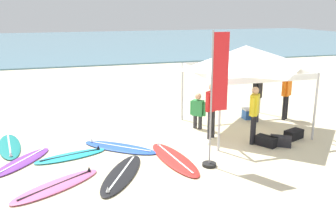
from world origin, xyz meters
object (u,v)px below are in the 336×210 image
(person_green, at_px, (198,109))
(surfboard_red, at_px, (174,159))
(surfboard_teal, at_px, (9,146))
(surfboard_purple, at_px, (22,162))
(banner_flag, at_px, (215,106))
(gear_bag_by_pole, at_px, (281,141))
(surfboard_blue, at_px, (119,147))
(person_black, at_px, (257,95))
(gear_bag_near_tent, at_px, (294,134))
(surfboard_black, at_px, (122,174))
(person_red, at_px, (212,107))
(person_yellow, at_px, (254,111))
(surfboard_cyan, at_px, (71,156))
(cooler_box, at_px, (250,113))
(gear_bag_on_sand, at_px, (266,141))
(canopy_tent, at_px, (246,57))
(surfboard_pink, at_px, (57,186))
(person_orange, at_px, (286,92))

(person_green, bearing_deg, surfboard_red, -124.27)
(surfboard_red, xyz_separation_m, surfboard_teal, (-4.25, 2.25, 0.00))
(surfboard_purple, relative_size, banner_flag, 0.57)
(surfboard_teal, bearing_deg, banner_flag, -29.43)
(person_green, xyz_separation_m, gear_bag_by_pole, (1.73, -2.18, -0.52))
(surfboard_blue, xyz_separation_m, surfboard_teal, (-3.01, 1.01, 0.00))
(person_black, bearing_deg, gear_bag_near_tent, -81.78)
(surfboard_black, distance_m, person_red, 3.71)
(person_black, bearing_deg, person_yellow, -122.38)
(surfboard_black, relative_size, surfboard_teal, 1.06)
(surfboard_black, relative_size, person_yellow, 1.40)
(surfboard_red, xyz_separation_m, person_green, (1.56, 2.29, 0.62))
(surfboard_cyan, distance_m, surfboard_teal, 2.08)
(surfboard_cyan, relative_size, surfboard_blue, 0.92)
(person_green, bearing_deg, banner_flag, -103.68)
(surfboard_purple, xyz_separation_m, gear_bag_by_pole, (7.12, -0.86, 0.10))
(person_black, bearing_deg, cooler_box, 86.73)
(person_yellow, distance_m, gear_bag_near_tent, 1.64)
(banner_flag, xyz_separation_m, gear_bag_on_sand, (2.04, 0.85, -1.43))
(person_green, bearing_deg, surfboard_cyan, -162.72)
(gear_bag_near_tent, bearing_deg, gear_bag_by_pole, -151.32)
(surfboard_black, bearing_deg, canopy_tent, 27.95)
(surfboard_pink, height_order, person_yellow, person_yellow)
(surfboard_pink, distance_m, surfboard_black, 1.50)
(surfboard_pink, xyz_separation_m, surfboard_black, (1.49, 0.16, -0.00))
(surfboard_purple, xyz_separation_m, person_red, (5.43, 0.32, 0.95))
(person_red, relative_size, gear_bag_by_pole, 2.85)
(person_yellow, distance_m, person_red, 1.27)
(surfboard_blue, relative_size, cooler_box, 4.32)
(surfboard_red, bearing_deg, surfboard_black, -160.47)
(surfboard_purple, relative_size, gear_bag_on_sand, 3.25)
(surfboard_red, relative_size, gear_bag_by_pole, 4.26)
(canopy_tent, height_order, surfboard_cyan, canopy_tent)
(person_green, bearing_deg, surfboard_teal, -179.66)
(canopy_tent, distance_m, gear_bag_on_sand, 2.76)
(gear_bag_on_sand, xyz_separation_m, cooler_box, (0.88, 2.57, 0.06))
(surfboard_black, bearing_deg, surfboard_cyan, 125.86)
(person_yellow, height_order, person_green, person_yellow)
(canopy_tent, height_order, person_red, canopy_tent)
(surfboard_teal, bearing_deg, gear_bag_on_sand, -15.84)
(person_yellow, distance_m, person_green, 2.09)
(surfboard_purple, bearing_deg, gear_bag_by_pole, -6.90)
(banner_flag, relative_size, gear_bag_by_pole, 5.67)
(surfboard_cyan, height_order, surfboard_teal, same)
(surfboard_blue, xyz_separation_m, surfboard_red, (1.24, -1.24, -0.00))
(surfboard_blue, height_order, person_black, person_black)
(person_green, bearing_deg, person_orange, 1.18)
(canopy_tent, xyz_separation_m, person_yellow, (-0.35, -1.31, -1.40))
(surfboard_black, distance_m, gear_bag_by_pole, 4.82)
(surfboard_blue, distance_m, surfboard_teal, 3.18)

